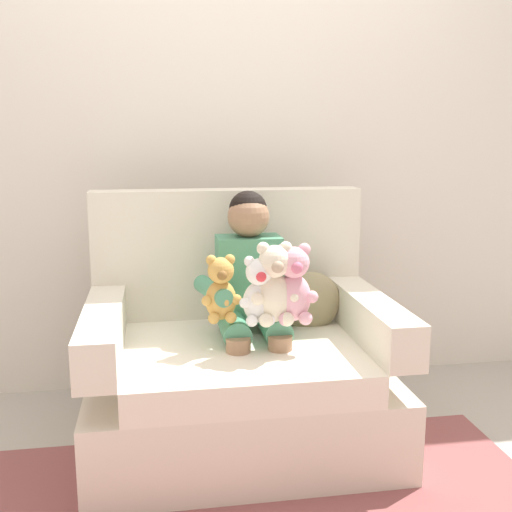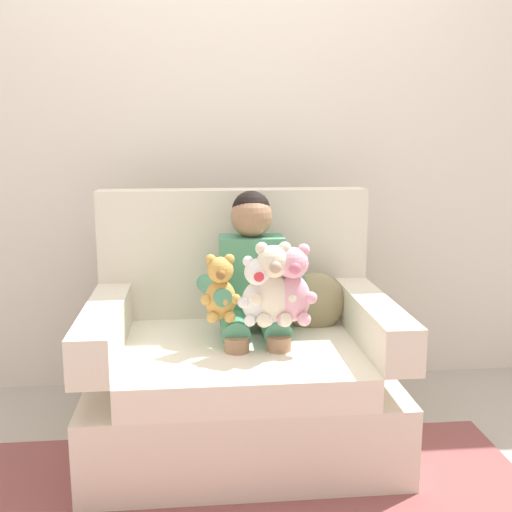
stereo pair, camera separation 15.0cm
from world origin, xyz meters
The scene contains 9 objects.
ground_plane centered at (0.00, 0.00, 0.00)m, with size 8.00×8.00×0.00m, color #ADA89E.
back_wall centered at (0.00, 0.72, 1.30)m, with size 6.00×0.10×2.60m, color silver.
armchair centered at (0.00, 0.05, 0.31)m, with size 1.18×0.89×1.00m.
seated_child centered at (0.06, 0.07, 0.65)m, with size 0.45×0.39×0.82m.
plush_white centered at (0.06, -0.12, 0.67)m, with size 0.15×0.12×0.26m.
plush_pink centered at (0.19, -0.13, 0.69)m, with size 0.18×0.15×0.30m.
plush_honey centered at (-0.08, -0.07, 0.66)m, with size 0.15×0.12×0.25m.
plush_cream centered at (0.11, -0.13, 0.69)m, with size 0.18×0.15×0.31m.
throw_pillow centered at (0.33, 0.17, 0.54)m, with size 0.26×0.12×0.26m, color #998C66.
Camera 1 is at (-0.32, -2.31, 1.24)m, focal length 43.33 mm.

